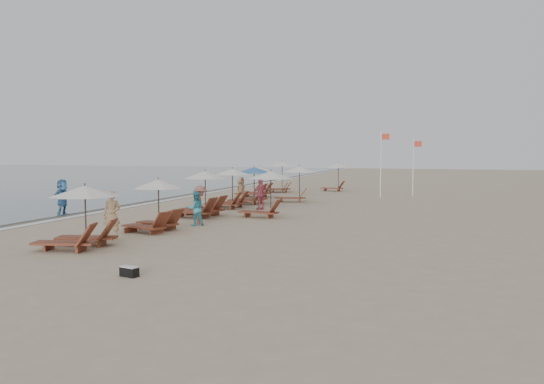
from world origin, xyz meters
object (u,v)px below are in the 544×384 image
(inland_station_0, at_px, (266,189))
(beachgoer_far_b, at_px, (241,190))
(lounger_station_4, at_px, (250,186))
(inland_station_1, at_px, (296,180))
(lounger_station_0, at_px, (79,217))
(lounger_station_2, at_px, (200,196))
(inland_station_2, at_px, (336,173))
(beachgoer_near, at_px, (112,215))
(lounger_station_6, at_px, (280,175))
(flag_pole_near, at_px, (381,161))
(beachgoer_far_a, at_px, (261,194))
(waterline_walker, at_px, (63,197))
(lounger_station_1, at_px, (153,206))
(lounger_station_5, at_px, (255,183))
(lounger_station_3, at_px, (228,190))
(duffel_bag, at_px, (129,271))
(beachgoer_mid_a, at_px, (195,209))

(inland_station_0, height_order, beachgoer_far_b, inland_station_0)
(lounger_station_4, distance_m, inland_station_1, 3.13)
(lounger_station_0, bearing_deg, lounger_station_2, 89.89)
(lounger_station_2, height_order, inland_station_2, same)
(lounger_station_2, bearing_deg, beachgoer_near, -90.45)
(lounger_station_6, relative_size, flag_pole_near, 0.54)
(lounger_station_0, distance_m, beachgoer_far_a, 13.07)
(beachgoer_near, distance_m, waterline_walker, 8.70)
(beachgoer_near, height_order, waterline_walker, waterline_walker)
(lounger_station_6, relative_size, beachgoer_far_b, 1.55)
(lounger_station_0, relative_size, flag_pole_near, 0.58)
(lounger_station_1, relative_size, inland_station_0, 0.93)
(inland_station_0, distance_m, beachgoer_far_a, 3.39)
(lounger_station_1, relative_size, lounger_station_5, 0.89)
(lounger_station_0, distance_m, lounger_station_3, 13.17)
(lounger_station_1, distance_m, duffel_bag, 7.96)
(beachgoer_near, xyz_separation_m, beachgoer_far_a, (1.89, 11.05, -0.04))
(lounger_station_2, distance_m, lounger_station_6, 16.11)
(lounger_station_2, xyz_separation_m, lounger_station_4, (0.14, 6.76, 0.07))
(duffel_bag, bearing_deg, lounger_station_4, 100.90)
(inland_station_1, bearing_deg, beachgoer_far_a, -96.63)
(beachgoer_far_b, distance_m, flag_pole_near, 10.21)
(lounger_station_4, bearing_deg, inland_station_1, 42.98)
(lounger_station_2, height_order, lounger_station_6, lounger_station_6)
(inland_station_2, distance_m, beachgoer_mid_a, 21.78)
(beachgoer_far_a, bearing_deg, duffel_bag, 48.49)
(lounger_station_0, height_order, beachgoer_far_a, lounger_station_0)
(lounger_station_1, bearing_deg, beachgoer_far_b, 94.87)
(beachgoer_mid_a, xyz_separation_m, duffel_bag, (2.54, -9.10, -0.61))
(lounger_station_6, xyz_separation_m, duffel_bag, (4.60, -28.19, -1.21))
(beachgoer_near, bearing_deg, lounger_station_3, 76.23)
(beachgoer_near, distance_m, beachgoer_mid_a, 4.39)
(waterline_walker, bearing_deg, lounger_station_5, -27.51)
(inland_station_0, height_order, flag_pole_near, flag_pole_near)
(waterline_walker, distance_m, flag_pole_near, 20.65)
(lounger_station_0, bearing_deg, inland_station_1, 82.29)
(lounger_station_0, height_order, lounger_station_6, lounger_station_6)
(inland_station_0, xyz_separation_m, flag_pole_near, (4.02, 12.82, 1.14))
(inland_station_0, distance_m, beachgoer_far_b, 7.62)
(lounger_station_4, height_order, inland_station_2, lounger_station_4)
(beachgoer_near, bearing_deg, lounger_station_1, 65.25)
(beachgoer_far_b, bearing_deg, lounger_station_6, 15.83)
(beachgoer_far_a, bearing_deg, lounger_station_1, 31.98)
(lounger_station_3, bearing_deg, lounger_station_6, 92.98)
(lounger_station_4, bearing_deg, beachgoer_near, -90.82)
(lounger_station_4, height_order, flag_pole_near, flag_pole_near)
(lounger_station_6, height_order, flag_pole_near, flag_pole_near)
(beachgoer_far_a, bearing_deg, flag_pole_near, -167.22)
(beachgoer_mid_a, bearing_deg, inland_station_0, -157.41)
(lounger_station_6, xyz_separation_m, inland_station_1, (3.24, -7.21, 0.05))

